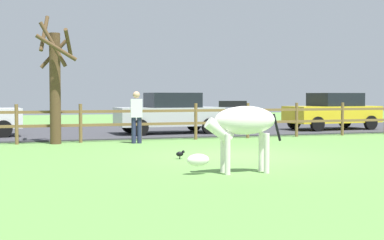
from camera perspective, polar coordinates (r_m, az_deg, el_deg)
name	(u,v)px	position (r m, az deg, el deg)	size (l,w,h in m)	color
ground_plane	(235,156)	(13.66, 4.52, -3.77)	(60.00, 60.00, 0.00)	#5B8C42
parking_asphalt	(147,131)	(22.48, -4.79, -1.18)	(28.00, 7.40, 0.05)	#38383D
paddock_fence	(168,119)	(18.22, -2.49, 0.08)	(21.52, 0.11, 1.24)	brown
bare_tree	(55,81)	(17.32, -14.22, 4.05)	(1.23, 1.14, 4.01)	#513A23
zebra	(241,126)	(10.58, 5.16, -0.61)	(1.94, 0.57, 1.41)	white
crow_on_grass	(180,154)	(12.92, -1.25, -3.57)	(0.22, 0.10, 0.20)	black
parked_car_silver	(170,113)	(20.81, -2.37, 0.77)	(4.04, 1.96, 1.56)	#B7BABF
parked_car_yellow	(333,111)	(23.95, 14.60, 0.94)	(4.11, 2.10, 1.56)	yellow
visitor_near_fence	(136,115)	(17.11, -5.87, 0.57)	(0.39, 0.28, 1.64)	#232847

